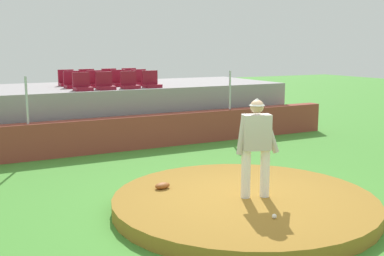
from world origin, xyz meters
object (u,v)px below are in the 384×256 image
at_px(stadium_chair_0, 82,85).
at_px(stadium_chair_1, 105,84).
at_px(pitcher, 256,140).
at_px(stadium_chair_3, 151,82).
at_px(stadium_chair_10, 110,79).
at_px(stadium_chair_4, 73,83).
at_px(baseball, 274,216).
at_px(stadium_chair_7, 140,80).
at_px(stadium_chair_11, 130,79).
at_px(stadium_chair_5, 96,82).
at_px(stadium_chair_9, 88,80).
at_px(stadium_chair_8, 67,81).
at_px(stadium_chair_6, 120,81).
at_px(stadium_chair_2, 129,83).
at_px(fielding_glove, 162,186).

relative_size(stadium_chair_0, stadium_chair_1, 1.00).
xyz_separation_m(pitcher, stadium_chair_0, (-1.16, 6.71, 0.51)).
relative_size(stadium_chair_3, stadium_chair_10, 1.00).
bearing_deg(stadium_chair_4, baseball, 95.73).
xyz_separation_m(stadium_chair_7, stadium_chair_11, (0.01, 0.90, 0.00)).
height_order(baseball, stadium_chair_10, stadium_chair_10).
distance_m(stadium_chair_1, stadium_chair_11, 2.33).
relative_size(stadium_chair_5, stadium_chair_9, 1.00).
bearing_deg(pitcher, stadium_chair_8, 116.39).
bearing_deg(stadium_chair_8, baseball, 95.01).
distance_m(stadium_chair_8, stadium_chair_11, 2.10).
height_order(stadium_chair_4, stadium_chair_6, same).
distance_m(stadium_chair_3, stadium_chair_5, 1.68).
height_order(stadium_chair_1, stadium_chair_7, same).
height_order(pitcher, stadium_chair_11, stadium_chair_11).
height_order(pitcher, stadium_chair_1, stadium_chair_1).
distance_m(stadium_chair_6, stadium_chair_11, 1.14).
xyz_separation_m(stadium_chair_6, stadium_chair_8, (-1.42, 0.88, 0.00)).
relative_size(stadium_chair_2, stadium_chair_7, 1.00).
bearing_deg(baseball, stadium_chair_1, 91.23).
relative_size(fielding_glove, stadium_chair_2, 0.60).
bearing_deg(stadium_chair_7, stadium_chair_6, 1.48).
bearing_deg(stadium_chair_8, stadium_chair_1, 110.44).
distance_m(stadium_chair_5, stadium_chair_10, 1.17).
relative_size(stadium_chair_6, stadium_chair_10, 1.00).
bearing_deg(pitcher, stadium_chair_7, 101.67).
height_order(fielding_glove, stadium_chair_0, stadium_chair_0).
distance_m(baseball, stadium_chair_3, 7.95).
bearing_deg(stadium_chair_5, stadium_chair_2, 128.39).
xyz_separation_m(stadium_chair_0, stadium_chair_1, (0.65, -0.00, 0.00)).
xyz_separation_m(stadium_chair_6, stadium_chair_7, (0.67, 0.02, 0.00)).
xyz_separation_m(stadium_chair_0, stadium_chair_2, (1.39, -0.02, 0.00)).
distance_m(stadium_chair_3, stadium_chair_8, 2.75).
height_order(pitcher, stadium_chair_9, stadium_chair_9).
distance_m(stadium_chair_2, stadium_chair_6, 0.93).
relative_size(stadium_chair_5, stadium_chair_7, 1.00).
bearing_deg(stadium_chair_9, stadium_chair_6, 129.54).
relative_size(pitcher, stadium_chair_4, 3.42).
bearing_deg(stadium_chair_10, pitcher, 88.45).
distance_m(baseball, stadium_chair_1, 7.83).
relative_size(pitcher, stadium_chair_7, 3.42).
bearing_deg(stadium_chair_7, stadium_chair_5, 0.93).
relative_size(stadium_chair_0, stadium_chair_4, 1.00).
xyz_separation_m(stadium_chair_2, stadium_chair_6, (0.02, 0.93, 0.00)).
bearing_deg(stadium_chair_11, baseball, 82.39).
height_order(baseball, stadium_chair_2, stadium_chair_2).
xyz_separation_m(stadium_chair_2, stadium_chair_9, (-0.74, 1.84, 0.00)).
relative_size(stadium_chair_0, stadium_chair_8, 1.00).
distance_m(stadium_chair_4, stadium_chair_6, 1.45).
distance_m(stadium_chair_8, stadium_chair_10, 1.41).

